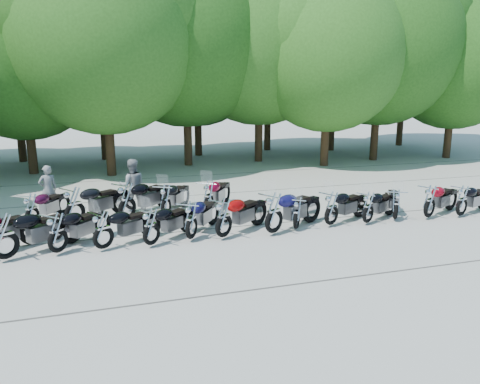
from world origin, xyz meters
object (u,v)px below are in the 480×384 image
object	(u,v)px
motorcycle_4	(151,225)
motorcycle_6	(224,217)
motorcycle_3	(103,229)
motorcycle_11	(396,203)
motorcycle_16	(127,200)
motorcycle_13	(462,200)
motorcycle_17	(166,199)
motorcycle_10	(368,206)
rider_0	(48,189)
motorcycle_2	(57,231)
motorcycle_14	(31,209)
motorcycle_8	(297,212)
motorcycle_15	(74,204)
motorcycle_12	(430,200)
motorcycle_5	(191,219)
motorcycle_7	(274,212)
motorcycle_1	(4,235)
rider_1	(132,186)
motorcycle_9	(332,207)
motorcycle_18	(209,196)

from	to	relation	value
motorcycle_4	motorcycle_6	xyz separation A→B (m)	(2.04, 0.06, 0.06)
motorcycle_3	motorcycle_6	bearing A→B (deg)	-121.50
motorcycle_11	motorcycle_16	world-z (taller)	motorcycle_16
motorcycle_13	motorcycle_17	bearing A→B (deg)	53.21
motorcycle_10	rider_0	distance (m)	10.67
motorcycle_2	motorcycle_14	distance (m)	2.88
motorcycle_8	motorcycle_11	xyz separation A→B (m)	(3.46, 0.01, 0.00)
motorcycle_4	motorcycle_15	world-z (taller)	motorcycle_15
motorcycle_11	motorcycle_2	bearing A→B (deg)	29.94
motorcycle_12	motorcycle_16	world-z (taller)	motorcycle_16
motorcycle_5	motorcycle_6	size ratio (longest dim) A/B	0.95
motorcycle_5	rider_0	world-z (taller)	rider_0
motorcycle_8	motorcycle_15	size ratio (longest dim) A/B	0.83
motorcycle_7	rider_0	distance (m)	7.92
motorcycle_1	motorcycle_3	world-z (taller)	motorcycle_1
motorcycle_14	motorcycle_15	world-z (taller)	motorcycle_15
motorcycle_6	motorcycle_8	distance (m)	2.33
motorcycle_3	motorcycle_7	bearing A→B (deg)	-122.18
motorcycle_10	rider_1	xyz separation A→B (m)	(-6.96, 3.70, 0.33)
motorcycle_7	motorcycle_12	distance (m)	5.46
motorcycle_11	motorcycle_15	size ratio (longest dim) A/B	0.84
motorcycle_11	motorcycle_10	bearing A→B (deg)	34.84
motorcycle_2	motorcycle_5	world-z (taller)	motorcycle_5
motorcycle_3	motorcycle_9	world-z (taller)	motorcycle_9
motorcycle_2	rider_0	bearing A→B (deg)	-39.96
motorcycle_15	motorcycle_16	bearing A→B (deg)	-124.14
motorcycle_13	rider_1	size ratio (longest dim) A/B	1.16
motorcycle_4	motorcycle_13	world-z (taller)	motorcycle_4
motorcycle_17	rider_1	world-z (taller)	rider_1
motorcycle_15	motorcycle_5	bearing A→B (deg)	-163.13
motorcycle_5	motorcycle_13	bearing A→B (deg)	-146.35
motorcycle_13	rider_1	world-z (taller)	rider_1
motorcycle_13	rider_1	xyz separation A→B (m)	(-10.38, 3.87, 0.32)
motorcycle_11	rider_0	bearing A→B (deg)	7.69
motorcycle_10	motorcycle_7	bearing A→B (deg)	62.75
motorcycle_2	motorcycle_17	size ratio (longest dim) A/B	0.99
motorcycle_9	motorcycle_11	distance (m)	2.29
motorcycle_15	motorcycle_18	bearing A→B (deg)	-125.27
motorcycle_14	motorcycle_17	size ratio (longest dim) A/B	0.95
motorcycle_14	motorcycle_13	bearing A→B (deg)	-160.51
motorcycle_15	rider_0	size ratio (longest dim) A/B	1.48
motorcycle_6	motorcycle_8	xyz separation A→B (m)	(2.32, 0.18, -0.10)
motorcycle_4	motorcycle_10	distance (m)	6.75
motorcycle_18	motorcycle_1	bearing A→B (deg)	59.18
motorcycle_9	motorcycle_18	size ratio (longest dim) A/B	0.95
motorcycle_8	motorcycle_13	xyz separation A→B (m)	(5.81, -0.26, 0.03)
motorcycle_7	rider_0	size ratio (longest dim) A/B	1.53
motorcycle_12	motorcycle_18	world-z (taller)	motorcycle_18
motorcycle_4	motorcycle_17	xyz separation A→B (m)	(0.76, 2.69, 0.02)
motorcycle_7	motorcycle_12	xyz separation A→B (m)	(5.46, 0.10, -0.08)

